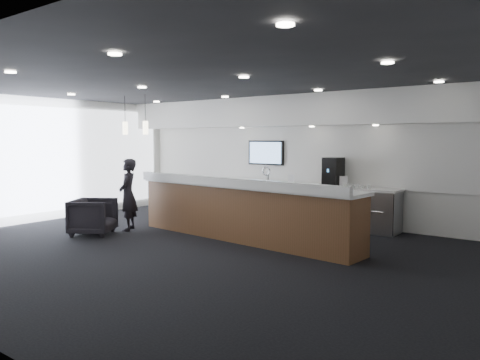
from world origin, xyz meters
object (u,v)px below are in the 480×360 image
Objects in this scene: armchair at (93,217)px; lounge_guest at (128,195)px; service_counter at (242,211)px; coffee_machine at (333,172)px.

lounge_guest reaches higher than armchair.
service_counter is at bearing 71.28° from lounge_guest.
lounge_guest is at bearing -133.75° from coffee_machine.
armchair is at bearing -147.29° from service_counter.
lounge_guest is (-2.57, -0.72, 0.21)m from service_counter.
coffee_machine is at bearing 97.14° from lounge_guest.
lounge_guest reaches higher than service_counter.
lounge_guest is (-3.42, -3.03, -0.48)m from coffee_machine.
armchair is (-2.77, -1.49, -0.20)m from service_counter.
service_counter is 2.55m from coffee_machine.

